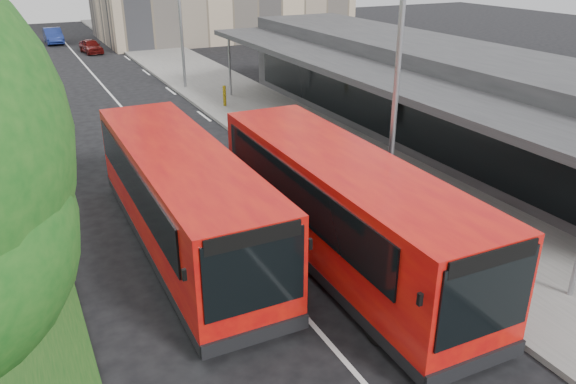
{
  "coord_description": "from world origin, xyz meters",
  "views": [
    {
      "loc": [
        -5.05,
        -10.01,
        7.64
      ],
      "look_at": [
        1.27,
        2.62,
        1.5
      ],
      "focal_mm": 35.0,
      "sensor_mm": 36.0,
      "label": 1
    }
  ],
  "objects_px": {
    "bus_second": "(182,198)",
    "bollard": "(225,96)",
    "lamp_post_near": "(395,69)",
    "lamp_post_far": "(178,6)",
    "litter_bin": "(299,125)",
    "car_far": "(53,36)",
    "car_near": "(91,46)",
    "bus_main": "(341,209)"
  },
  "relations": [
    {
      "from": "bus_second",
      "to": "bollard",
      "type": "distance_m",
      "value": 14.7
    },
    {
      "from": "lamp_post_near",
      "to": "bollard",
      "type": "distance_m",
      "value": 15.47
    },
    {
      "from": "lamp_post_far",
      "to": "litter_bin",
      "type": "xyz_separation_m",
      "value": [
        1.72,
        -11.36,
        -4.07
      ]
    },
    {
      "from": "lamp_post_near",
      "to": "car_far",
      "type": "xyz_separation_m",
      "value": [
        -5.0,
        42.06,
        -4.06
      ]
    },
    {
      "from": "lamp_post_far",
      "to": "car_near",
      "type": "distance_m",
      "value": 16.3
    },
    {
      "from": "bus_second",
      "to": "litter_bin",
      "type": "relative_size",
      "value": 10.05
    },
    {
      "from": "bollard",
      "to": "lamp_post_near",
      "type": "bearing_deg",
      "value": -92.47
    },
    {
      "from": "lamp_post_near",
      "to": "bus_second",
      "type": "height_order",
      "value": "lamp_post_near"
    },
    {
      "from": "lamp_post_far",
      "to": "litter_bin",
      "type": "distance_m",
      "value": 12.18
    },
    {
      "from": "lamp_post_far",
      "to": "bollard",
      "type": "height_order",
      "value": "lamp_post_far"
    },
    {
      "from": "lamp_post_near",
      "to": "bus_second",
      "type": "distance_m",
      "value": 6.64
    },
    {
      "from": "lamp_post_near",
      "to": "bus_second",
      "type": "xyz_separation_m",
      "value": [
        -5.55,
        1.61,
        -3.26
      ]
    },
    {
      "from": "car_far",
      "to": "lamp_post_near",
      "type": "bearing_deg",
      "value": -83.65
    },
    {
      "from": "lamp_post_near",
      "to": "bus_second",
      "type": "bearing_deg",
      "value": 163.82
    },
    {
      "from": "bollard",
      "to": "car_near",
      "type": "distance_m",
      "value": 20.88
    },
    {
      "from": "bus_second",
      "to": "bollard",
      "type": "xyz_separation_m",
      "value": [
        6.2,
        13.3,
        -0.79
      ]
    },
    {
      "from": "lamp_post_near",
      "to": "bus_main",
      "type": "xyz_separation_m",
      "value": [
        -2.1,
        -0.95,
        -3.23
      ]
    },
    {
      "from": "litter_bin",
      "to": "car_far",
      "type": "distance_m",
      "value": 34.08
    },
    {
      "from": "lamp_post_near",
      "to": "bollard",
      "type": "relative_size",
      "value": 7.66
    },
    {
      "from": "litter_bin",
      "to": "car_far",
      "type": "bearing_deg",
      "value": 101.37
    },
    {
      "from": "bollard",
      "to": "car_far",
      "type": "bearing_deg",
      "value": 101.75
    },
    {
      "from": "lamp_post_near",
      "to": "lamp_post_far",
      "type": "height_order",
      "value": "same"
    },
    {
      "from": "lamp_post_near",
      "to": "bollard",
      "type": "bearing_deg",
      "value": 87.53
    },
    {
      "from": "lamp_post_far",
      "to": "bus_main",
      "type": "height_order",
      "value": "lamp_post_far"
    },
    {
      "from": "lamp_post_far",
      "to": "car_near",
      "type": "relative_size",
      "value": 2.51
    },
    {
      "from": "bus_main",
      "to": "bus_second",
      "type": "bearing_deg",
      "value": 144.47
    },
    {
      "from": "car_far",
      "to": "lamp_post_far",
      "type": "bearing_deg",
      "value": -77.65
    },
    {
      "from": "lamp_post_far",
      "to": "bus_second",
      "type": "height_order",
      "value": "lamp_post_far"
    },
    {
      "from": "litter_bin",
      "to": "car_near",
      "type": "relative_size",
      "value": 0.31
    },
    {
      "from": "bus_second",
      "to": "car_far",
      "type": "xyz_separation_m",
      "value": [
        0.55,
        40.45,
        -0.8
      ]
    },
    {
      "from": "lamp_post_far",
      "to": "bus_main",
      "type": "distance_m",
      "value": 21.3
    },
    {
      "from": "bus_second",
      "to": "car_far",
      "type": "bearing_deg",
      "value": 89.44
    },
    {
      "from": "car_far",
      "to": "litter_bin",
      "type": "bearing_deg",
      "value": -79.06
    },
    {
      "from": "lamp_post_near",
      "to": "litter_bin",
      "type": "xyz_separation_m",
      "value": [
        1.72,
        8.64,
        -4.07
      ]
    },
    {
      "from": "lamp_post_far",
      "to": "bollard",
      "type": "distance_m",
      "value": 6.53
    },
    {
      "from": "lamp_post_near",
      "to": "litter_bin",
      "type": "distance_m",
      "value": 9.7
    },
    {
      "from": "litter_bin",
      "to": "lamp_post_far",
      "type": "bearing_deg",
      "value": 98.61
    },
    {
      "from": "bus_main",
      "to": "bus_second",
      "type": "height_order",
      "value": "bus_main"
    },
    {
      "from": "lamp_post_near",
      "to": "car_far",
      "type": "relative_size",
      "value": 2.01
    },
    {
      "from": "car_near",
      "to": "car_far",
      "type": "bearing_deg",
      "value": 101.29
    },
    {
      "from": "lamp_post_far",
      "to": "litter_bin",
      "type": "height_order",
      "value": "lamp_post_far"
    },
    {
      "from": "litter_bin",
      "to": "car_near",
      "type": "xyz_separation_m",
      "value": [
        -4.58,
        26.85,
        -0.11
      ]
    }
  ]
}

